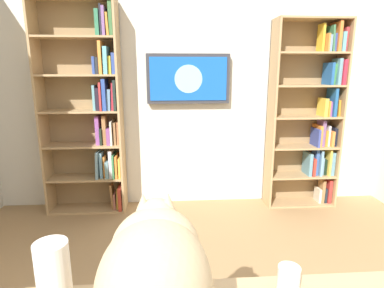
% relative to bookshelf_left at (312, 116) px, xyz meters
% --- Properties ---
extents(wall_back, '(4.52, 0.06, 2.70)m').
position_rel_bookshelf_left_xyz_m(wall_back, '(1.29, -0.17, 0.33)').
color(wall_back, silver).
rests_on(wall_back, ground).
extents(bookshelf_left, '(0.77, 0.28, 2.04)m').
position_rel_bookshelf_left_xyz_m(bookshelf_left, '(0.00, 0.00, 0.00)').
color(bookshelf_left, tan).
rests_on(bookshelf_left, ground).
extents(bookshelf_right, '(0.83, 0.28, 2.21)m').
position_rel_bookshelf_left_xyz_m(bookshelf_right, '(2.39, -0.00, 0.09)').
color(bookshelf_right, tan).
rests_on(bookshelf_right, ground).
extents(wall_mounted_tv, '(0.89, 0.07, 0.53)m').
position_rel_bookshelf_left_xyz_m(wall_mounted_tv, '(1.37, -0.09, 0.40)').
color(wall_mounted_tv, '#333338').
extents(cat, '(0.34, 0.61, 0.39)m').
position_rel_bookshelf_left_xyz_m(cat, '(1.62, 2.52, -0.09)').
color(cat, '#D1B284').
rests_on(cat, desk).
extents(paper_towel_roll, '(0.11, 0.11, 0.24)m').
position_rel_bookshelf_left_xyz_m(paper_towel_roll, '(1.96, 2.40, -0.17)').
color(paper_towel_roll, white).
rests_on(paper_towel_roll, desk).
extents(coffee_mug, '(0.08, 0.08, 0.10)m').
position_rel_bookshelf_left_xyz_m(coffee_mug, '(1.15, 2.38, -0.24)').
color(coffee_mug, white).
rests_on(coffee_mug, desk).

